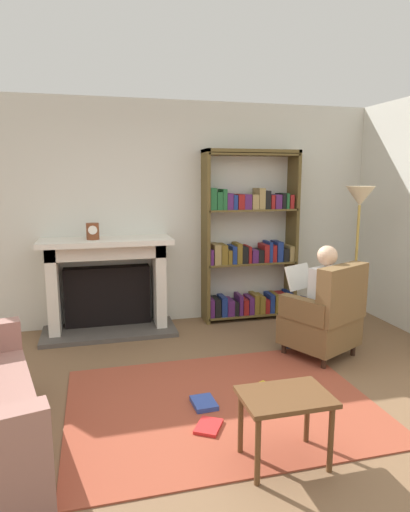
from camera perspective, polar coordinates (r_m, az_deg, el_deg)
ground at (r=3.46m, az=3.55°, el=-21.04°), size 14.00×14.00×0.00m
back_wall at (r=5.46m, az=-4.55°, el=5.49°), size 5.60×0.10×2.70m
area_rug at (r=3.71m, az=2.05°, el=-18.65°), size 2.40×1.80×0.01m
fireplace at (r=5.26m, az=-12.57°, el=-3.35°), size 1.52×0.64×1.11m
mantel_clock at (r=5.05m, az=-14.40°, el=3.13°), size 0.14×0.14×0.18m
bookshelf at (r=5.55m, az=5.87°, el=1.61°), size 1.19×0.32×2.13m
armchair_reading at (r=4.58m, az=15.42°, el=-7.59°), size 0.85×0.84×0.97m
seated_reader at (r=4.59m, az=14.33°, el=-4.95°), size 0.52×0.60×1.14m
side_table at (r=2.93m, az=10.38°, el=-18.59°), size 0.56×0.39×0.47m
scattered_books at (r=3.68m, az=3.03°, el=-18.50°), size 0.84×0.68×0.04m
floor_lamp at (r=5.22m, az=19.42°, el=5.72°), size 0.32×0.32×1.70m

